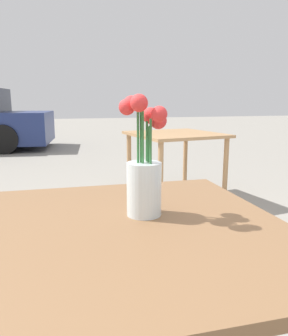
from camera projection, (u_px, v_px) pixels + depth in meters
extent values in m
cube|color=brown|center=(131.00, 230.00, 0.92)|extent=(0.90, 0.94, 0.03)
cylinder|color=brown|center=(17.00, 287.00, 1.28)|extent=(0.05, 0.05, 0.69)
cylinder|color=brown|center=(196.00, 265.00, 1.46)|extent=(0.05, 0.05, 0.69)
cylinder|color=silver|center=(144.00, 189.00, 0.98)|extent=(0.10, 0.10, 0.16)
cylinder|color=silver|center=(144.00, 199.00, 0.99)|extent=(0.09, 0.09, 0.09)
cylinder|color=#337038|center=(148.00, 170.00, 0.98)|extent=(0.01, 0.01, 0.26)
sphere|color=red|center=(158.00, 121.00, 0.96)|extent=(0.05, 0.05, 0.05)
cylinder|color=#337038|center=(147.00, 166.00, 0.99)|extent=(0.01, 0.01, 0.27)
sphere|color=red|center=(151.00, 116.00, 0.99)|extent=(0.05, 0.05, 0.05)
cylinder|color=#337038|center=(141.00, 161.00, 0.97)|extent=(0.01, 0.01, 0.31)
sphere|color=red|center=(131.00, 104.00, 0.95)|extent=(0.05, 0.05, 0.05)
cylinder|color=#337038|center=(138.00, 163.00, 0.96)|extent=(0.01, 0.01, 0.30)
sphere|color=red|center=(127.00, 107.00, 0.93)|extent=(0.05, 0.05, 0.05)
cylinder|color=#337038|center=(143.00, 162.00, 0.95)|extent=(0.01, 0.01, 0.31)
sphere|color=red|center=(139.00, 103.00, 0.89)|extent=(0.05, 0.05, 0.05)
cylinder|color=#337038|center=(151.00, 167.00, 0.95)|extent=(0.01, 0.01, 0.28)
sphere|color=red|center=(159.00, 114.00, 0.90)|extent=(0.05, 0.05, 0.05)
cube|color=tan|center=(175.00, 134.00, 3.44)|extent=(0.99, 1.01, 0.03)
cylinder|color=tan|center=(161.00, 179.00, 3.02)|extent=(0.05, 0.05, 0.70)
cylinder|color=tan|center=(225.00, 172.00, 3.32)|extent=(0.05, 0.05, 0.70)
cylinder|color=tan|center=(129.00, 165.00, 3.71)|extent=(0.05, 0.05, 0.70)
cylinder|color=tan|center=(185.00, 160.00, 4.01)|extent=(0.05, 0.05, 0.70)
cylinder|color=black|center=(4.00, 139.00, 6.64)|extent=(0.62, 0.26, 0.60)
cylinder|color=black|center=(20.00, 132.00, 8.15)|extent=(0.62, 0.26, 0.60)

